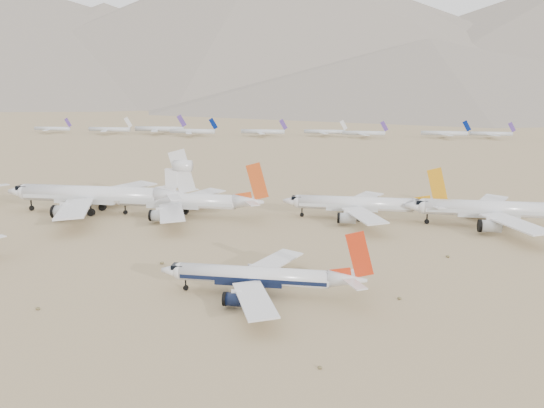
{
  "coord_description": "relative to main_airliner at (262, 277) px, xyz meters",
  "views": [
    {
      "loc": [
        15.51,
        -100.6,
        41.69
      ],
      "look_at": [
        -10.06,
        53.13,
        7.0
      ],
      "focal_mm": 35.0,
      "sensor_mm": 36.0,
      "label": 1
    }
  ],
  "objects": [
    {
      "name": "row2_white_trijet",
      "position": [
        -66.24,
        61.26,
        2.47
      ],
      "size": [
        63.05,
        61.62,
        22.34
      ],
      "color": "silver",
      "rests_on": "ground"
    },
    {
      "name": "row2_navy_widebody",
      "position": [
        60.99,
        64.89,
        1.33
      ],
      "size": [
        53.61,
        52.42,
        19.07
      ],
      "color": "silver",
      "rests_on": "ground"
    },
    {
      "name": "distant_storage_row",
      "position": [
        13.06,
        346.53,
        0.41
      ],
      "size": [
        566.51,
        56.5,
        16.19
      ],
      "color": "silver",
      "rests_on": "ground"
    },
    {
      "name": "row2_gold_tail",
      "position": [
        19.86,
        67.74,
        0.86
      ],
      "size": [
        48.82,
        47.75,
        17.38
      ],
      "color": "silver",
      "rests_on": "ground"
    },
    {
      "name": "mountain_range",
      "position": [
        73.25,
        1648.77,
        186.32
      ],
      "size": [
        7354.0,
        3024.0,
        470.0
      ],
      "color": "slate",
      "rests_on": "ground"
    },
    {
      "name": "row2_orange_tail",
      "position": [
        -37.25,
        61.23,
        1.21
      ],
      "size": [
        52.01,
        50.88,
        18.55
      ],
      "color": "silver",
      "rests_on": "ground"
    },
    {
      "name": "ground",
      "position": [
        3.07,
        0.76,
        -4.0
      ],
      "size": [
        7000.0,
        7000.0,
        0.0
      ],
      "primitive_type": "plane",
      "color": "#967F57",
      "rests_on": "ground"
    },
    {
      "name": "main_airliner",
      "position": [
        0.0,
        0.0,
        0.0
      ],
      "size": [
        41.18,
        40.23,
        14.53
      ],
      "color": "silver",
      "rests_on": "ground"
    },
    {
      "name": "desert_scrub",
      "position": [
        5.34,
        -28.45,
        -3.71
      ],
      "size": [
        261.14,
        121.67,
        0.63
      ],
      "color": "brown",
      "rests_on": "ground"
    }
  ]
}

